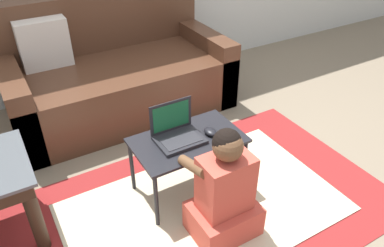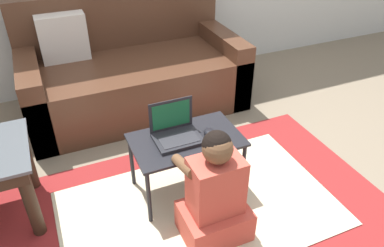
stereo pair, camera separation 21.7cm
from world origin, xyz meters
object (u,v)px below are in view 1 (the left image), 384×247
object	(u,v)px
laptop	(177,134)
laptop_desk	(188,145)
couch	(115,74)
person_seated	(224,194)
computer_mouse	(210,131)

from	to	relation	value
laptop	laptop_desk	bearing A→B (deg)	-28.57
laptop_desk	couch	bearing A→B (deg)	90.22
couch	laptop_desk	world-z (taller)	couch
laptop_desk	person_seated	distance (m)	0.39
laptop_desk	person_seated	world-z (taller)	person_seated
computer_mouse	person_seated	world-z (taller)	person_seated
laptop_desk	computer_mouse	size ratio (longest dim) A/B	6.78
computer_mouse	person_seated	xyz separation A→B (m)	(-0.14, -0.36, -0.13)
laptop	couch	bearing A→B (deg)	87.68
laptop_desk	laptop	size ratio (longest dim) A/B	2.41
laptop	computer_mouse	distance (m)	0.20
laptop	computer_mouse	size ratio (longest dim) A/B	2.82
laptop	computer_mouse	bearing A→B (deg)	-14.60
laptop_desk	laptop	bearing A→B (deg)	151.43
couch	person_seated	world-z (taller)	couch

